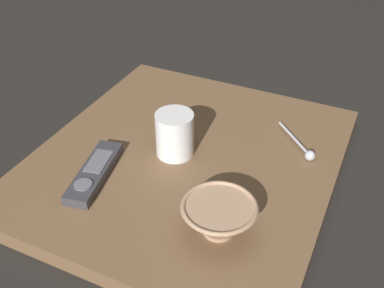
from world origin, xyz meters
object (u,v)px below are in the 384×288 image
cereal_bowl (219,216)px  tv_remote_near (95,172)px  teaspoon (305,150)px  coffee_mug (174,135)px

cereal_bowl → tv_remote_near: (0.28, -0.03, -0.02)m
cereal_bowl → tv_remote_near: bearing=-6.3°
cereal_bowl → tv_remote_near: cereal_bowl is taller
teaspoon → coffee_mug: bearing=24.2°
coffee_mug → teaspoon: 0.28m
teaspoon → tv_remote_near: bearing=34.6°
cereal_bowl → coffee_mug: size_ratio=1.37×
coffee_mug → tv_remote_near: (0.11, 0.14, -0.04)m
coffee_mug → tv_remote_near: coffee_mug is taller
teaspoon → tv_remote_near: (0.36, 0.25, -0.00)m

